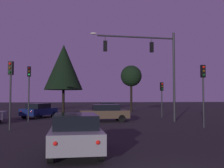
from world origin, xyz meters
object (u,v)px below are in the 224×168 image
(traffic_light_corner_left, at_px, (10,81))
(car_nearside_lane, at_px, (75,133))
(tree_behind_sign, at_px, (131,76))
(tree_left_far, at_px, (64,67))
(car_far_lane, at_px, (39,110))
(car_parked_lot, at_px, (107,108))
(car_crossing_left, at_px, (105,113))
(traffic_signal_mast_arm, at_px, (152,59))
(traffic_light_far_side, at_px, (162,92))
(traffic_light_median, at_px, (203,83))
(traffic_light_corner_right, at_px, (29,83))

(traffic_light_corner_left, relative_size, car_nearside_lane, 1.01)
(tree_behind_sign, xyz_separation_m, tree_left_far, (-10.05, -3.26, 0.88))
(car_far_lane, bearing_deg, car_parked_lot, 36.29)
(traffic_light_corner_left, distance_m, tree_behind_sign, 25.18)
(car_crossing_left, xyz_separation_m, car_parked_lot, (1.45, 10.83, -0.00))
(traffic_signal_mast_arm, distance_m, traffic_light_corner_left, 11.96)
(traffic_light_far_side, height_order, tree_left_far, tree_left_far)
(car_parked_lot, bearing_deg, car_nearside_lane, -99.39)
(traffic_light_far_side, xyz_separation_m, car_crossing_left, (-6.57, -3.97, -1.89))
(car_far_lane, bearing_deg, traffic_light_median, -39.90)
(car_nearside_lane, bearing_deg, car_crossing_left, 79.16)
(traffic_light_median, xyz_separation_m, tree_behind_sign, (-0.71, 22.04, 2.20))
(traffic_light_corner_left, height_order, car_far_lane, traffic_light_corner_left)
(traffic_light_far_side, height_order, car_parked_lot, traffic_light_far_side)
(traffic_light_far_side, relative_size, tree_left_far, 0.40)
(car_crossing_left, relative_size, car_parked_lot, 1.08)
(traffic_signal_mast_arm, height_order, car_nearside_lane, traffic_signal_mast_arm)
(tree_left_far, bearing_deg, car_nearside_lane, -86.19)
(traffic_light_median, relative_size, tree_behind_sign, 0.64)
(car_nearside_lane, xyz_separation_m, car_parked_lot, (3.97, 24.02, -0.00))
(car_nearside_lane, distance_m, tree_behind_sign, 31.02)
(traffic_signal_mast_arm, xyz_separation_m, car_crossing_left, (-4.05, 0.98, -4.72))
(car_far_lane, bearing_deg, tree_behind_sign, 42.82)
(traffic_light_corner_left, bearing_deg, car_nearside_lane, -61.21)
(traffic_light_corner_right, relative_size, tree_behind_sign, 0.70)
(traffic_light_far_side, bearing_deg, tree_behind_sign, 93.66)
(car_crossing_left, bearing_deg, car_far_lane, 141.55)
(traffic_signal_mast_arm, xyz_separation_m, car_far_lane, (-10.44, 6.05, -4.72))
(car_crossing_left, height_order, tree_behind_sign, tree_behind_sign)
(traffic_light_corner_left, relative_size, tree_behind_sign, 0.65)
(car_nearside_lane, bearing_deg, traffic_light_far_side, 62.08)
(traffic_signal_mast_arm, bearing_deg, traffic_light_median, -62.70)
(traffic_light_corner_left, distance_m, traffic_light_far_side, 16.33)
(car_far_lane, bearing_deg, traffic_signal_mast_arm, -30.10)
(traffic_light_far_side, distance_m, car_crossing_left, 7.90)
(traffic_light_corner_right, relative_size, car_parked_lot, 1.19)
(tree_behind_sign, bearing_deg, traffic_light_far_side, -86.34)
(car_nearside_lane, height_order, tree_behind_sign, tree_behind_sign)
(traffic_light_median, bearing_deg, traffic_light_far_side, 89.51)
(car_parked_lot, relative_size, tree_behind_sign, 0.58)
(tree_behind_sign, bearing_deg, car_crossing_left, -109.45)
(car_nearside_lane, xyz_separation_m, tree_left_far, (-1.75, 26.28, 5.46))
(traffic_light_median, bearing_deg, traffic_signal_mast_arm, 117.30)
(traffic_light_corner_right, relative_size, traffic_light_far_side, 1.30)
(traffic_light_corner_left, relative_size, car_crossing_left, 1.02)
(traffic_light_median, bearing_deg, car_parked_lot, 106.95)
(car_far_lane, height_order, car_parked_lot, same)
(car_nearside_lane, distance_m, car_far_lane, 18.67)
(traffic_light_median, relative_size, car_parked_lot, 1.09)
(traffic_signal_mast_arm, relative_size, traffic_light_corner_right, 1.63)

